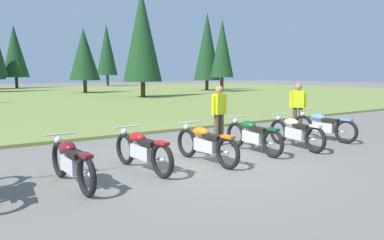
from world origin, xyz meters
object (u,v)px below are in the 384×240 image
motorcycle_maroon (71,162)px  motorcycle_sky_blue (323,126)px  rider_with_back_turned (298,105)px  rider_checking_bike (219,112)px  motorcycle_cream (295,132)px  motorcycle_british_green (253,135)px  motorcycle_orange (206,144)px  motorcycle_red (142,150)px

motorcycle_maroon → motorcycle_sky_blue: (7.53, 0.41, 0.00)m
motorcycle_sky_blue → rider_with_back_turned: size_ratio=1.25×
motorcycle_maroon → rider_checking_bike: bearing=18.5°
motorcycle_cream → motorcycle_maroon: bearing=-179.2°
motorcycle_maroon → motorcycle_british_green: same height
motorcycle_maroon → rider_checking_bike: size_ratio=1.26×
motorcycle_orange → rider_checking_bike: (1.43, 1.39, 0.51)m
motorcycle_red → motorcycle_sky_blue: size_ratio=1.00×
motorcycle_red → motorcycle_british_green: 3.11m
motorcycle_maroon → rider_with_back_turned: rider_with_back_turned is taller
motorcycle_cream → rider_checking_bike: 2.13m
rider_checking_bike → motorcycle_maroon: bearing=-161.5°
motorcycle_maroon → motorcycle_red: 1.51m
motorcycle_sky_blue → rider_checking_bike: rider_checking_bike is taller
motorcycle_maroon → motorcycle_red: same height
motorcycle_maroon → rider_with_back_turned: (7.77, 1.60, 0.51)m
motorcycle_maroon → motorcycle_red: size_ratio=1.00×
motorcycle_red → motorcycle_british_green: (3.11, 0.05, 0.00)m
motorcycle_cream → motorcycle_sky_blue: same height
motorcycle_orange → motorcycle_british_green: bearing=7.6°
motorcycle_maroon → rider_checking_bike: (4.41, 1.47, 0.51)m
rider_with_back_turned → motorcycle_british_green: bearing=-157.8°
motorcycle_maroon → motorcycle_cream: same height
rider_with_back_turned → rider_checking_bike: bearing=-177.9°
motorcycle_orange → rider_with_back_turned: 5.05m
motorcycle_sky_blue → motorcycle_maroon: bearing=-176.9°
motorcycle_orange → rider_checking_bike: 2.06m
motorcycle_orange → motorcycle_cream: same height
rider_checking_bike → motorcycle_british_green: bearing=-80.9°
motorcycle_maroon → motorcycle_orange: bearing=1.6°
motorcycle_orange → motorcycle_sky_blue: 4.56m
motorcycle_sky_blue → motorcycle_cream: bearing=-168.3°
motorcycle_cream → rider_checking_bike: (-1.52, 1.39, 0.51)m
motorcycle_british_green → motorcycle_sky_blue: (2.93, 0.11, 0.00)m
motorcycle_maroon → motorcycle_red: bearing=9.4°
motorcycle_sky_blue → rider_checking_bike: (-3.12, 1.06, 0.51)m
motorcycle_red → motorcycle_orange: same height
motorcycle_maroon → motorcycle_cream: (5.93, 0.08, 0.00)m
motorcycle_maroon → motorcycle_british_green: 4.61m
motorcycle_british_green → rider_with_back_turned: size_ratio=1.26×
motorcycle_orange → motorcycle_british_green: same height
motorcycle_british_green → motorcycle_cream: same height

